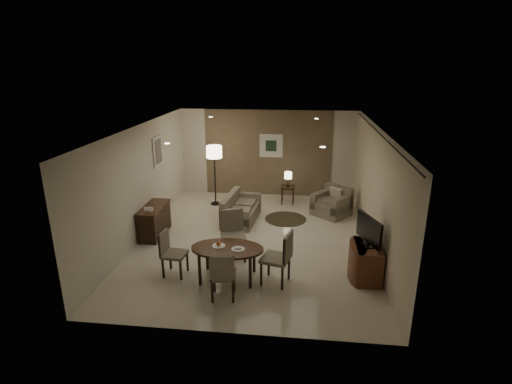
# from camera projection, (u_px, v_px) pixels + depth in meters

# --- Properties ---
(room_shell) EXTENTS (5.50, 7.00, 2.70)m
(room_shell) POSITION_uv_depth(u_px,v_px,m) (257.00, 182.00, 9.60)
(room_shell) COLOR beige
(room_shell) RESTS_ON ground
(taupe_accent) EXTENTS (3.96, 0.03, 2.70)m
(taupe_accent) POSITION_uv_depth(u_px,v_px,m) (268.00, 153.00, 12.51)
(taupe_accent) COLOR #746048
(taupe_accent) RESTS_ON wall_back
(curtain_wall) EXTENTS (0.08, 6.70, 2.58)m
(curtain_wall) POSITION_uv_depth(u_px,v_px,m) (374.00, 192.00, 8.94)
(curtain_wall) COLOR beige
(curtain_wall) RESTS_ON wall_right
(curtain_rod) EXTENTS (0.03, 6.80, 0.03)m
(curtain_rod) POSITION_uv_depth(u_px,v_px,m) (379.00, 133.00, 8.53)
(curtain_rod) COLOR black
(curtain_rod) RESTS_ON wall_right
(art_back_frame) EXTENTS (0.72, 0.03, 0.72)m
(art_back_frame) POSITION_uv_depth(u_px,v_px,m) (271.00, 146.00, 12.40)
(art_back_frame) COLOR silver
(art_back_frame) RESTS_ON wall_back
(art_back_canvas) EXTENTS (0.34, 0.01, 0.34)m
(art_back_canvas) POSITION_uv_depth(u_px,v_px,m) (271.00, 146.00, 12.38)
(art_back_canvas) COLOR #1D3423
(art_back_canvas) RESTS_ON wall_back
(art_left_frame) EXTENTS (0.03, 0.60, 0.80)m
(art_left_frame) POSITION_uv_depth(u_px,v_px,m) (158.00, 151.00, 10.49)
(art_left_frame) COLOR silver
(art_left_frame) RESTS_ON wall_left
(art_left_canvas) EXTENTS (0.01, 0.46, 0.64)m
(art_left_canvas) POSITION_uv_depth(u_px,v_px,m) (158.00, 151.00, 10.49)
(art_left_canvas) COLOR gray
(art_left_canvas) RESTS_ON wall_left
(downlight_nl) EXTENTS (0.10, 0.10, 0.01)m
(downlight_nl) POSITION_uv_depth(u_px,v_px,m) (167.00, 143.00, 7.26)
(downlight_nl) COLOR white
(downlight_nl) RESTS_ON ceiling
(downlight_nr) EXTENTS (0.10, 0.10, 0.01)m
(downlight_nr) POSITION_uv_depth(u_px,v_px,m) (323.00, 147.00, 6.95)
(downlight_nr) COLOR white
(downlight_nr) RESTS_ON ceiling
(downlight_fl) EXTENTS (0.10, 0.10, 0.01)m
(downlight_fl) POSITION_uv_depth(u_px,v_px,m) (211.00, 117.00, 10.65)
(downlight_fl) COLOR white
(downlight_fl) RESTS_ON ceiling
(downlight_fr) EXTENTS (0.10, 0.10, 0.01)m
(downlight_fr) POSITION_uv_depth(u_px,v_px,m) (317.00, 119.00, 10.35)
(downlight_fr) COLOR white
(downlight_fr) RESTS_ON ceiling
(console_desk) EXTENTS (0.48, 1.20, 0.75)m
(console_desk) POSITION_uv_depth(u_px,v_px,m) (155.00, 221.00, 9.80)
(console_desk) COLOR #442515
(console_desk) RESTS_ON floor
(telephone) EXTENTS (0.20, 0.14, 0.09)m
(telephone) POSITION_uv_depth(u_px,v_px,m) (149.00, 209.00, 9.38)
(telephone) COLOR white
(telephone) RESTS_ON console_desk
(tv_cabinet) EXTENTS (0.48, 0.90, 0.70)m
(tv_cabinet) POSITION_uv_depth(u_px,v_px,m) (367.00, 262.00, 7.86)
(tv_cabinet) COLOR brown
(tv_cabinet) RESTS_ON floor
(flat_tv) EXTENTS (0.36, 0.85, 0.60)m
(flat_tv) POSITION_uv_depth(u_px,v_px,m) (369.00, 230.00, 7.65)
(flat_tv) COLOR black
(flat_tv) RESTS_ON tv_cabinet
(dining_table) EXTENTS (1.42, 0.89, 0.66)m
(dining_table) POSITION_uv_depth(u_px,v_px,m) (228.00, 263.00, 7.84)
(dining_table) COLOR #442515
(dining_table) RESTS_ON floor
(chair_near) EXTENTS (0.50, 0.50, 0.93)m
(chair_near) POSITION_uv_depth(u_px,v_px,m) (223.00, 274.00, 7.17)
(chair_near) COLOR gray
(chair_near) RESTS_ON floor
(chair_far) EXTENTS (0.64, 0.64, 1.06)m
(chair_far) POSITION_uv_depth(u_px,v_px,m) (233.00, 236.00, 8.57)
(chair_far) COLOR gray
(chair_far) RESTS_ON floor
(chair_left) EXTENTS (0.48, 0.48, 0.92)m
(chair_left) POSITION_uv_depth(u_px,v_px,m) (175.00, 254.00, 7.94)
(chair_left) COLOR gray
(chair_left) RESTS_ON floor
(chair_right) EXTENTS (0.63, 0.63, 1.06)m
(chair_right) POSITION_uv_depth(u_px,v_px,m) (275.00, 258.00, 7.64)
(chair_right) COLOR gray
(chair_right) RESTS_ON floor
(plate_a) EXTENTS (0.26, 0.26, 0.02)m
(plate_a) POSITION_uv_depth(u_px,v_px,m) (219.00, 246.00, 7.80)
(plate_a) COLOR white
(plate_a) RESTS_ON dining_table
(plate_b) EXTENTS (0.26, 0.26, 0.02)m
(plate_b) POSITION_uv_depth(u_px,v_px,m) (238.00, 249.00, 7.66)
(plate_b) COLOR white
(plate_b) RESTS_ON dining_table
(fruit_apple) EXTENTS (0.09, 0.09, 0.09)m
(fruit_apple) POSITION_uv_depth(u_px,v_px,m) (219.00, 243.00, 7.78)
(fruit_apple) COLOR #B95115
(fruit_apple) RESTS_ON plate_a
(napkin) EXTENTS (0.12, 0.08, 0.03)m
(napkin) POSITION_uv_depth(u_px,v_px,m) (238.00, 248.00, 7.66)
(napkin) COLOR white
(napkin) RESTS_ON plate_b
(round_rug) EXTENTS (1.13, 1.13, 0.01)m
(round_rug) POSITION_uv_depth(u_px,v_px,m) (286.00, 219.00, 10.90)
(round_rug) COLOR #403823
(round_rug) RESTS_ON floor
(sofa) EXTENTS (1.61, 0.92, 0.73)m
(sofa) POSITION_uv_depth(u_px,v_px,m) (241.00, 208.00, 10.68)
(sofa) COLOR gray
(sofa) RESTS_ON floor
(armchair) EXTENTS (1.21, 1.20, 0.78)m
(armchair) POSITION_uv_depth(u_px,v_px,m) (332.00, 202.00, 11.07)
(armchair) COLOR gray
(armchair) RESTS_ON floor
(side_table) EXTENTS (0.41, 0.41, 0.53)m
(side_table) POSITION_uv_depth(u_px,v_px,m) (288.00, 195.00, 12.04)
(side_table) COLOR black
(side_table) RESTS_ON floor
(table_lamp) EXTENTS (0.22, 0.22, 0.50)m
(table_lamp) POSITION_uv_depth(u_px,v_px,m) (288.00, 179.00, 11.88)
(table_lamp) COLOR #FFEAC1
(table_lamp) RESTS_ON side_table
(floor_lamp) EXTENTS (0.45, 0.45, 1.78)m
(floor_lamp) POSITION_uv_depth(u_px,v_px,m) (215.00, 176.00, 11.77)
(floor_lamp) COLOR #FFE5B7
(floor_lamp) RESTS_ON floor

